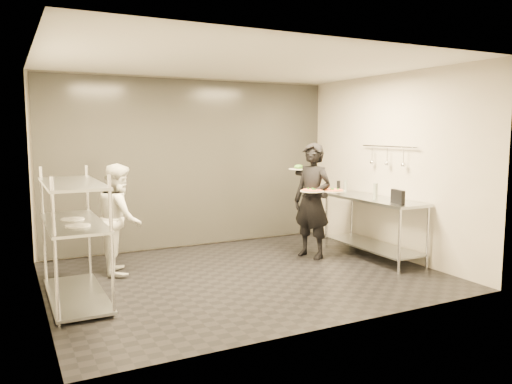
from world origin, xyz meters
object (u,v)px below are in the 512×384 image
pos_monitor (398,197)px  bottle_green (375,191)px  pizza_plate_far (333,190)px  salad_plate (299,168)px  waiter (312,201)px  chef (120,218)px  pizza_plate_near (312,191)px  prep_counter (373,217)px  bottle_dark (338,187)px  pass_rack (74,234)px  bottle_clear (345,186)px

pos_monitor → bottle_green: 0.54m
pizza_plate_far → salad_plate: bearing=115.7°
waiter → chef: waiter is taller
waiter → pizza_plate_near: (-0.12, -0.17, 0.18)m
prep_counter → salad_plate: bearing=139.7°
waiter → bottle_green: size_ratio=7.27×
prep_counter → pos_monitor: size_ratio=6.44×
chef → pos_monitor: chef is taller
waiter → pizza_plate_far: size_ratio=4.93×
pizza_plate_far → bottle_dark: (0.54, 0.60, -0.03)m
pass_rack → bottle_green: bearing=-1.4°
prep_counter → pos_monitor: 0.76m
salad_plate → bottle_clear: salad_plate is taller
chef → pizza_plate_near: chef is taller
bottle_dark → pizza_plate_far: bearing=-132.1°
chef → bottle_green: bearing=-96.7°
prep_counter → bottle_dark: (-0.07, 0.80, 0.39)m
pos_monitor → bottle_green: (0.05, 0.53, 0.02)m
salad_plate → waiter: bearing=-79.8°
prep_counter → bottle_clear: 0.89m
bottle_clear → chef: bearing=178.1°
waiter → salad_plate: 0.58m
waiter → chef: 2.85m
chef → pos_monitor: bearing=-104.6°
pizza_plate_far → salad_plate: size_ratio=1.15×
prep_counter → chef: bearing=165.7°
chef → pizza_plate_near: size_ratio=4.19×
bottle_dark → chef: bearing=178.0°
pizza_plate_far → pos_monitor: (0.50, -0.84, -0.03)m
salad_plate → bottle_dark: (0.81, 0.05, -0.34)m
pizza_plate_near → bottle_dark: bearing=31.6°
pizza_plate_near → bottle_dark: 1.02m
pass_rack → waiter: waiter is taller
pos_monitor → bottle_dark: (0.05, 1.44, -0.00)m
pizza_plate_near → pos_monitor: pos_monitor is taller
pizza_plate_near → bottle_green: size_ratio=1.48×
pizza_plate_far → pos_monitor: 0.98m
pass_rack → salad_plate: bearing=12.3°
prep_counter → pizza_plate_far: bearing=162.2°
salad_plate → bottle_clear: size_ratio=1.57×
waiter → pass_rack: bearing=-103.6°
pass_rack → bottle_dark: 4.34m
prep_counter → bottle_green: 0.43m
pizza_plate_near → waiter: bearing=55.5°
pizza_plate_near → pizza_plate_far: bearing=-11.7°
pass_rack → bottle_clear: bearing=10.3°
pos_monitor → bottle_clear: pos_monitor is taller
bottle_clear → pizza_plate_far: bearing=-138.7°
pizza_plate_far → bottle_green: 0.63m
pizza_plate_near → pos_monitor: size_ratio=1.28×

